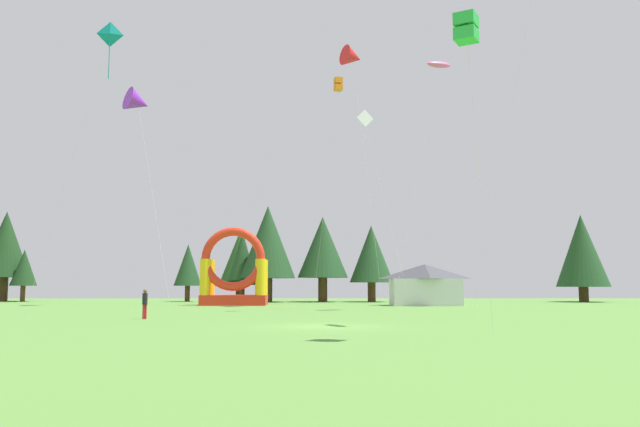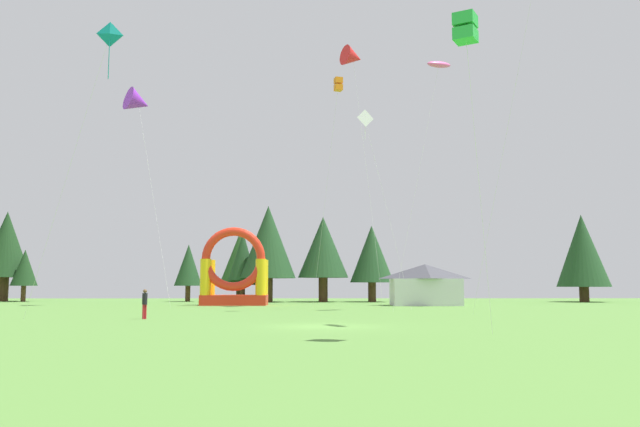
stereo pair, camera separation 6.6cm
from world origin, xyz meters
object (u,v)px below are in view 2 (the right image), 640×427
kite_teal_diamond (109,38)px  festival_tent (425,285)px  kite_green_box (465,28)px  kite_orange_box (338,85)px  kite_pink_parafoil (439,65)px  inflatable_yellow_castle (234,277)px  kite_white_diamond (365,121)px  person_left_edge (145,301)px  kite_purple_delta (138,102)px  kite_red_delta (353,57)px

kite_teal_diamond → festival_tent: bearing=51.4°
kite_teal_diamond → kite_green_box: 19.63m
kite_orange_box → kite_pink_parafoil: (7.99, 1.89, 2.29)m
inflatable_yellow_castle → festival_tent: (17.58, -0.27, -0.73)m
kite_white_diamond → kite_green_box: bearing=-87.5°
festival_tent → kite_green_box: bearing=-97.6°
festival_tent → person_left_edge: bearing=-130.4°
kite_purple_delta → kite_green_box: size_ratio=1.76×
kite_teal_diamond → kite_purple_delta: kite_purple_delta is taller
kite_green_box → festival_tent: 38.38m
kite_white_diamond → kite_red_delta: bearing=95.4°
kite_pink_parafoil → person_left_edge: bearing=-146.8°
kite_teal_diamond → kite_pink_parafoil: kite_pink_parafoil is taller
kite_purple_delta → festival_tent: (27.07, -1.06, -17.38)m
kite_pink_parafoil → person_left_edge: size_ratio=11.89×
kite_purple_delta → inflatable_yellow_castle: size_ratio=2.90×
kite_red_delta → festival_tent: size_ratio=3.85×
kite_red_delta → kite_pink_parafoil: kite_red_delta is taller
kite_purple_delta → kite_green_box: (22.15, -37.96, -8.06)m
kite_red_delta → inflatable_yellow_castle: kite_red_delta is taller
kite_red_delta → person_left_edge: 32.72m
kite_orange_box → kite_white_diamond: bearing=61.1°
kite_purple_delta → inflatable_yellow_castle: kite_purple_delta is taller
kite_teal_diamond → kite_white_diamond: kite_white_diamond is taller
inflatable_yellow_castle → person_left_edge: bearing=-95.3°
kite_orange_box → inflatable_yellow_castle: size_ratio=2.43×
kite_teal_diamond → kite_white_diamond: bearing=50.6°
kite_purple_delta → kite_pink_parafoil: (26.56, -11.62, -0.22)m
person_left_edge → festival_tent: festival_tent is taller
kite_purple_delta → kite_green_box: kite_purple_delta is taller
kite_white_diamond → festival_tent: kite_white_diamond is taller
kite_white_diamond → inflatable_yellow_castle: kite_white_diamond is taller
kite_teal_diamond → kite_red_delta: bearing=59.1°
person_left_edge → inflatable_yellow_castle: (2.19, 23.46, 1.63)m
kite_green_box → kite_purple_delta: bearing=120.3°
kite_green_box → festival_tent: kite_green_box is taller
kite_red_delta → kite_pink_parafoil: size_ratio=1.21×
inflatable_yellow_castle → festival_tent: 17.59m
kite_pink_parafoil → person_left_edge: 29.26m
kite_orange_box → person_left_edge: bearing=-136.4°
kite_orange_box → kite_red_delta: (1.80, 10.09, 5.83)m
kite_teal_diamond → kite_pink_parafoil: bearing=37.7°
kite_teal_diamond → kite_orange_box: (12.70, 14.09, 1.92)m
kite_green_box → person_left_edge: bearing=137.2°
kite_orange_box → festival_tent: bearing=55.7°
kite_orange_box → inflatable_yellow_castle: bearing=125.5°
kite_pink_parafoil → kite_teal_diamond: bearing=-142.3°
kite_red_delta → kite_teal_diamond: bearing=-120.9°
kite_orange_box → kite_white_diamond: size_ratio=1.10×
inflatable_yellow_castle → kite_teal_diamond: bearing=-97.7°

